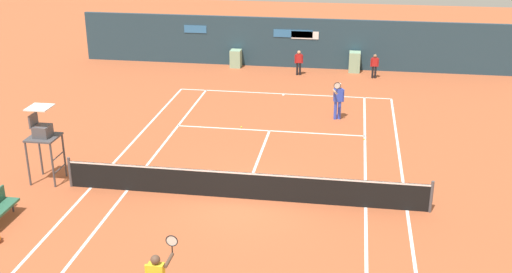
# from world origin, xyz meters

# --- Properties ---
(ground_plane) EXTENTS (80.00, 80.00, 0.01)m
(ground_plane) POSITION_xyz_m (-0.00, 0.58, 0.00)
(ground_plane) COLOR #B25633
(tennis_net) EXTENTS (12.10, 0.10, 1.07)m
(tennis_net) POSITION_xyz_m (0.00, 0.00, 0.51)
(tennis_net) COLOR #4C4C51
(tennis_net) RESTS_ON ground_plane
(sponsor_back_wall) EXTENTS (25.00, 1.02, 2.83)m
(sponsor_back_wall) POSITION_xyz_m (0.01, 16.97, 1.37)
(sponsor_back_wall) COLOR #233D4C
(sponsor_back_wall) RESTS_ON ground_plane
(umpire_chair) EXTENTS (1.00, 1.00, 2.73)m
(umpire_chair) POSITION_xyz_m (-6.99, 0.32, 1.76)
(umpire_chair) COLOR #47474C
(umpire_chair) RESTS_ON ground_plane
(player_on_baseline) EXTENTS (0.53, 0.82, 1.88)m
(player_on_baseline) POSITION_xyz_m (2.78, 8.32, 1.00)
(player_on_baseline) COLOR blue
(player_on_baseline) RESTS_ON ground_plane
(ball_kid_centre_post) EXTENTS (0.46, 0.22, 1.38)m
(ball_kid_centre_post) POSITION_xyz_m (0.40, 15.31, 0.79)
(ball_kid_centre_post) COLOR black
(ball_kid_centre_post) RESTS_ON ground_plane
(ball_kid_right_post) EXTENTS (0.44, 0.21, 1.33)m
(ball_kid_right_post) POSITION_xyz_m (4.51, 15.31, 0.76)
(ball_kid_right_post) COLOR black
(ball_kid_right_post) RESTS_ON ground_plane
(tennis_ball_mid_court) EXTENTS (0.07, 0.07, 0.07)m
(tennis_ball_mid_court) POSITION_xyz_m (-1.24, 6.57, 0.03)
(tennis_ball_mid_court) COLOR #CCE033
(tennis_ball_mid_court) RESTS_ON ground_plane
(tennis_ball_near_service_line) EXTENTS (0.07, 0.07, 0.07)m
(tennis_ball_near_service_line) POSITION_xyz_m (3.97, 5.95, 0.03)
(tennis_ball_near_service_line) COLOR #CCE033
(tennis_ball_near_service_line) RESTS_ON ground_plane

